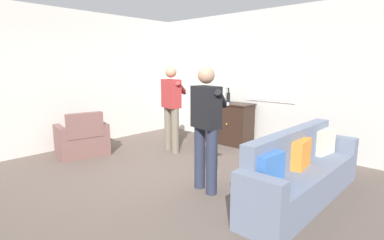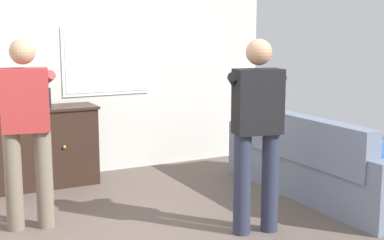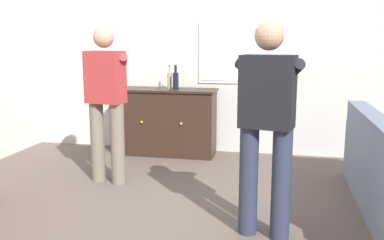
% 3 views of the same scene
% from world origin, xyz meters
% --- Properties ---
extents(ground, '(10.40, 10.40, 0.00)m').
position_xyz_m(ground, '(0.00, 0.00, 0.00)').
color(ground, brown).
extents(wall_back_with_window, '(5.20, 0.15, 2.80)m').
position_xyz_m(wall_back_with_window, '(0.01, 2.66, 1.40)').
color(wall_back_with_window, beige).
rests_on(wall_back_with_window, ground).
extents(wall_side_left, '(0.12, 5.20, 2.80)m').
position_xyz_m(wall_side_left, '(-2.66, 0.00, 1.40)').
color(wall_side_left, silver).
rests_on(wall_side_left, ground).
extents(couch, '(0.57, 2.45, 0.89)m').
position_xyz_m(couch, '(1.96, 0.65, 0.35)').
color(couch, slate).
rests_on(couch, ground).
extents(armchair, '(0.81, 0.99, 0.85)m').
position_xyz_m(armchair, '(-1.87, -0.33, 0.29)').
color(armchair, brown).
rests_on(armchair, ground).
extents(sideboard_cabinet, '(1.37, 0.49, 0.90)m').
position_xyz_m(sideboard_cabinet, '(-0.53, 2.30, 0.45)').
color(sideboard_cabinet, black).
rests_on(sideboard_cabinet, ground).
extents(bottle_wine_green, '(0.08, 0.08, 0.32)m').
position_xyz_m(bottle_wine_green, '(-0.38, 2.27, 1.03)').
color(bottle_wine_green, black).
rests_on(bottle_wine_green, sideboard_cabinet).
extents(bottle_liquor_amber, '(0.06, 0.06, 0.31)m').
position_xyz_m(bottle_liquor_amber, '(-0.49, 2.35, 1.01)').
color(bottle_liquor_amber, gray).
rests_on(bottle_liquor_amber, sideboard_cabinet).
extents(person_standing_left, '(0.55, 0.51, 1.68)m').
position_xyz_m(person_standing_left, '(-0.84, 1.03, 0.94)').
color(person_standing_left, '#6B6051').
rests_on(person_standing_left, ground).
extents(person_standing_right, '(0.55, 0.51, 1.68)m').
position_xyz_m(person_standing_right, '(0.89, 0.04, 0.94)').
color(person_standing_right, '#282D42').
rests_on(person_standing_right, ground).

